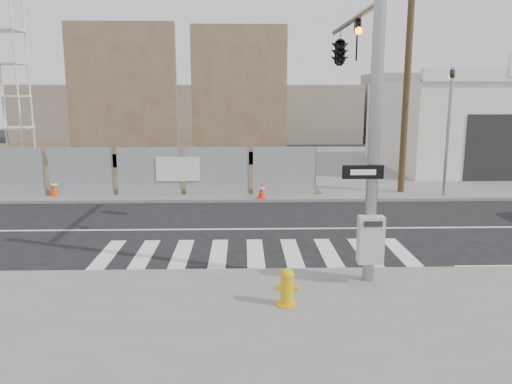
{
  "coord_description": "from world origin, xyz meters",
  "views": [
    {
      "loc": [
        -0.34,
        -15.46,
        4.27
      ],
      "look_at": [
        0.06,
        -0.93,
        1.4
      ],
      "focal_mm": 35.0,
      "sensor_mm": 36.0,
      "label": 1
    }
  ],
  "objects_px": {
    "fire_hydrant": "(287,287)",
    "traffic_cone_d": "(262,191)",
    "traffic_cone_c": "(54,187)",
    "crane_tower": "(2,15)",
    "auto_shop": "(492,124)",
    "signal_pole": "(349,74)"
  },
  "relations": [
    {
      "from": "fire_hydrant",
      "to": "auto_shop",
      "type": "bearing_deg",
      "value": 68.5
    },
    {
      "from": "traffic_cone_d",
      "to": "fire_hydrant",
      "type": "bearing_deg",
      "value": -89.38
    },
    {
      "from": "auto_shop",
      "to": "traffic_cone_c",
      "type": "distance_m",
      "value": 23.6
    },
    {
      "from": "fire_hydrant",
      "to": "traffic_cone_c",
      "type": "height_order",
      "value": "fire_hydrant"
    },
    {
      "from": "signal_pole",
      "to": "traffic_cone_d",
      "type": "height_order",
      "value": "signal_pole"
    },
    {
      "from": "traffic_cone_c",
      "to": "fire_hydrant",
      "type": "bearing_deg",
      "value": -52.1
    },
    {
      "from": "fire_hydrant",
      "to": "traffic_cone_d",
      "type": "relative_size",
      "value": 1.18
    },
    {
      "from": "auto_shop",
      "to": "traffic_cone_c",
      "type": "height_order",
      "value": "auto_shop"
    },
    {
      "from": "signal_pole",
      "to": "fire_hydrant",
      "type": "height_order",
      "value": "signal_pole"
    },
    {
      "from": "fire_hydrant",
      "to": "crane_tower",
      "type": "bearing_deg",
      "value": 137.56
    },
    {
      "from": "crane_tower",
      "to": "auto_shop",
      "type": "height_order",
      "value": "crane_tower"
    },
    {
      "from": "crane_tower",
      "to": "traffic_cone_d",
      "type": "relative_size",
      "value": 27.87
    },
    {
      "from": "fire_hydrant",
      "to": "traffic_cone_d",
      "type": "distance_m",
      "value": 10.35
    },
    {
      "from": "crane_tower",
      "to": "traffic_cone_c",
      "type": "distance_m",
      "value": 16.26
    },
    {
      "from": "crane_tower",
      "to": "traffic_cone_d",
      "type": "bearing_deg",
      "value": -39.64
    },
    {
      "from": "traffic_cone_c",
      "to": "traffic_cone_d",
      "type": "distance_m",
      "value": 8.58
    },
    {
      "from": "signal_pole",
      "to": "traffic_cone_c",
      "type": "relative_size",
      "value": 9.51
    },
    {
      "from": "crane_tower",
      "to": "traffic_cone_d",
      "type": "height_order",
      "value": "crane_tower"
    },
    {
      "from": "signal_pole",
      "to": "fire_hydrant",
      "type": "xyz_separation_m",
      "value": [
        -1.96,
        -4.09,
        -4.28
      ]
    },
    {
      "from": "auto_shop",
      "to": "traffic_cone_d",
      "type": "distance_m",
      "value": 16.28
    },
    {
      "from": "crane_tower",
      "to": "auto_shop",
      "type": "relative_size",
      "value": 1.51
    },
    {
      "from": "crane_tower",
      "to": "auto_shop",
      "type": "bearing_deg",
      "value": -7.92
    }
  ]
}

